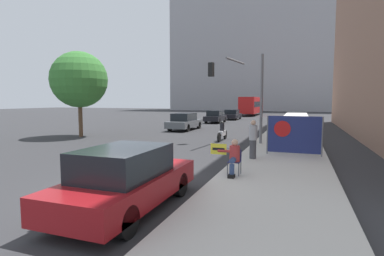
{
  "coord_description": "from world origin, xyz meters",
  "views": [
    {
      "loc": [
        4.77,
        -7.11,
        2.59
      ],
      "look_at": [
        -0.05,
        6.17,
        1.29
      ],
      "focal_mm": 28.0,
      "sensor_mm": 36.0,
      "label": 1
    }
  ],
  "objects_px": {
    "jogger_on_sidewalk": "(253,139)",
    "city_bus_on_road": "(252,105)",
    "protest_banner": "(294,135)",
    "street_tree_near_curb": "(79,80)",
    "car_on_road_midblock": "(215,117)",
    "car_on_road_distant": "(232,115)",
    "parked_car_curbside": "(126,179)",
    "seated_protester": "(233,156)",
    "motorcycle_on_road": "(222,132)",
    "traffic_light_pole": "(240,83)",
    "car_on_road_nearest": "(185,122)",
    "pedestrian_behind": "(290,134)"
  },
  "relations": [
    {
      "from": "car_on_road_nearest",
      "to": "motorcycle_on_road",
      "type": "xyz_separation_m",
      "value": [
        4.85,
        -5.73,
        -0.2
      ]
    },
    {
      "from": "motorcycle_on_road",
      "to": "street_tree_near_curb",
      "type": "relative_size",
      "value": 0.37
    },
    {
      "from": "car_on_road_midblock",
      "to": "city_bus_on_road",
      "type": "bearing_deg",
      "value": 86.62
    },
    {
      "from": "pedestrian_behind",
      "to": "car_on_road_midblock",
      "type": "height_order",
      "value": "pedestrian_behind"
    },
    {
      "from": "pedestrian_behind",
      "to": "motorcycle_on_road",
      "type": "relative_size",
      "value": 0.74
    },
    {
      "from": "jogger_on_sidewalk",
      "to": "car_on_road_nearest",
      "type": "xyz_separation_m",
      "value": [
        -7.71,
        11.81,
        -0.23
      ]
    },
    {
      "from": "street_tree_near_curb",
      "to": "jogger_on_sidewalk",
      "type": "bearing_deg",
      "value": -19.93
    },
    {
      "from": "traffic_light_pole",
      "to": "parked_car_curbside",
      "type": "xyz_separation_m",
      "value": [
        -0.46,
        -11.52,
        -2.84
      ]
    },
    {
      "from": "traffic_light_pole",
      "to": "car_on_road_distant",
      "type": "xyz_separation_m",
      "value": [
        -5.31,
        22.34,
        -2.9
      ]
    },
    {
      "from": "jogger_on_sidewalk",
      "to": "motorcycle_on_road",
      "type": "xyz_separation_m",
      "value": [
        -2.87,
        6.08,
        -0.42
      ]
    },
    {
      "from": "jogger_on_sidewalk",
      "to": "protest_banner",
      "type": "xyz_separation_m",
      "value": [
        1.59,
        1.41,
        0.1
      ]
    },
    {
      "from": "jogger_on_sidewalk",
      "to": "city_bus_on_road",
      "type": "xyz_separation_m",
      "value": [
        -6.24,
        40.35,
        0.85
      ]
    },
    {
      "from": "motorcycle_on_road",
      "to": "parked_car_curbside",
      "type": "bearing_deg",
      "value": -85.95
    },
    {
      "from": "traffic_light_pole",
      "to": "motorcycle_on_road",
      "type": "xyz_separation_m",
      "value": [
        -1.36,
        1.22,
        -3.05
      ]
    },
    {
      "from": "traffic_light_pole",
      "to": "car_on_road_midblock",
      "type": "relative_size",
      "value": 1.22
    },
    {
      "from": "traffic_light_pole",
      "to": "parked_car_curbside",
      "type": "height_order",
      "value": "traffic_light_pole"
    },
    {
      "from": "traffic_light_pole",
      "to": "car_on_road_nearest",
      "type": "relative_size",
      "value": 1.07
    },
    {
      "from": "jogger_on_sidewalk",
      "to": "parked_car_curbside",
      "type": "distance_m",
      "value": 6.95
    },
    {
      "from": "car_on_road_midblock",
      "to": "parked_car_curbside",
      "type": "bearing_deg",
      "value": -78.8
    },
    {
      "from": "traffic_light_pole",
      "to": "motorcycle_on_road",
      "type": "distance_m",
      "value": 3.55
    },
    {
      "from": "motorcycle_on_road",
      "to": "car_on_road_distant",
      "type": "bearing_deg",
      "value": 100.6
    },
    {
      "from": "car_on_road_distant",
      "to": "street_tree_near_curb",
      "type": "distance_m",
      "value": 23.56
    },
    {
      "from": "car_on_road_midblock",
      "to": "city_bus_on_road",
      "type": "distance_m",
      "value": 19.62
    },
    {
      "from": "city_bus_on_road",
      "to": "motorcycle_on_road",
      "type": "xyz_separation_m",
      "value": [
        3.38,
        -34.27,
        -1.28
      ]
    },
    {
      "from": "car_on_road_nearest",
      "to": "motorcycle_on_road",
      "type": "distance_m",
      "value": 7.51
    },
    {
      "from": "parked_car_curbside",
      "to": "car_on_road_distant",
      "type": "distance_m",
      "value": 34.2
    },
    {
      "from": "jogger_on_sidewalk",
      "to": "motorcycle_on_road",
      "type": "distance_m",
      "value": 6.74
    },
    {
      "from": "protest_banner",
      "to": "car_on_road_nearest",
      "type": "bearing_deg",
      "value": 131.8
    },
    {
      "from": "seated_protester",
      "to": "pedestrian_behind",
      "type": "distance_m",
      "value": 5.84
    },
    {
      "from": "street_tree_near_curb",
      "to": "city_bus_on_road",
      "type": "bearing_deg",
      "value": 79.44
    },
    {
      "from": "car_on_road_midblock",
      "to": "protest_banner",
      "type": "bearing_deg",
      "value": -65.13
    },
    {
      "from": "protest_banner",
      "to": "city_bus_on_road",
      "type": "distance_m",
      "value": 39.73
    },
    {
      "from": "car_on_road_distant",
      "to": "jogger_on_sidewalk",
      "type": "bearing_deg",
      "value": -75.93
    },
    {
      "from": "car_on_road_nearest",
      "to": "motorcycle_on_road",
      "type": "relative_size",
      "value": 2.15
    },
    {
      "from": "pedestrian_behind",
      "to": "car_on_road_nearest",
      "type": "relative_size",
      "value": 0.34
    },
    {
      "from": "pedestrian_behind",
      "to": "car_on_road_nearest",
      "type": "height_order",
      "value": "pedestrian_behind"
    },
    {
      "from": "car_on_road_distant",
      "to": "car_on_road_nearest",
      "type": "bearing_deg",
      "value": -93.33
    },
    {
      "from": "car_on_road_midblock",
      "to": "car_on_road_distant",
      "type": "height_order",
      "value": "car_on_road_midblock"
    },
    {
      "from": "street_tree_near_curb",
      "to": "seated_protester",
      "type": "bearing_deg",
      "value": -31.26
    },
    {
      "from": "seated_protester",
      "to": "street_tree_near_curb",
      "type": "distance_m",
      "value": 15.22
    },
    {
      "from": "city_bus_on_road",
      "to": "motorcycle_on_road",
      "type": "height_order",
      "value": "city_bus_on_road"
    },
    {
      "from": "jogger_on_sidewalk",
      "to": "city_bus_on_road",
      "type": "distance_m",
      "value": 40.84
    },
    {
      "from": "car_on_road_nearest",
      "to": "car_on_road_midblock",
      "type": "height_order",
      "value": "car_on_road_nearest"
    },
    {
      "from": "parked_car_curbside",
      "to": "car_on_road_midblock",
      "type": "height_order",
      "value": "parked_car_curbside"
    },
    {
      "from": "pedestrian_behind",
      "to": "protest_banner",
      "type": "xyz_separation_m",
      "value": [
        0.18,
        -1.17,
        0.11
      ]
    },
    {
      "from": "jogger_on_sidewalk",
      "to": "parked_car_curbside",
      "type": "bearing_deg",
      "value": 91.7
    },
    {
      "from": "protest_banner",
      "to": "city_bus_on_road",
      "type": "bearing_deg",
      "value": 101.37
    },
    {
      "from": "protest_banner",
      "to": "street_tree_near_curb",
      "type": "xyz_separation_m",
      "value": [
        -14.48,
        3.27,
        2.97
      ]
    },
    {
      "from": "pedestrian_behind",
      "to": "car_on_road_distant",
      "type": "xyz_separation_m",
      "value": [
        -8.22,
        24.62,
        -0.27
      ]
    },
    {
      "from": "parked_car_curbside",
      "to": "seated_protester",
      "type": "bearing_deg",
      "value": 63.88
    }
  ]
}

